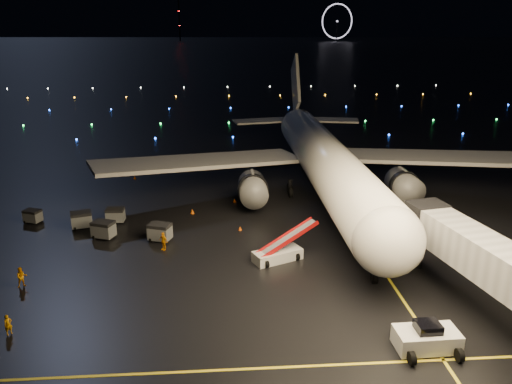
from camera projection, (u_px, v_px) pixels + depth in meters
The scene contains 21 objects.
ground at pixel (224, 61), 326.39m from camera, with size 2000.00×2000.00×0.00m, color black.
lane_centre at pixel (351, 223), 57.54m from camera, with size 0.25×80.00×0.02m, color yellow.
lane_cross at pixel (192, 372), 32.74m from camera, with size 60.00×0.25×0.02m, color yellow.
airliner at pixel (321, 130), 65.98m from camera, with size 59.99×56.99×17.00m, color silver, non-canonical shape.
pushback_tug at pixel (427, 336), 34.76m from camera, with size 4.37×2.29×2.08m, color silver.
belt_loader at pixel (278, 244), 47.80m from camera, with size 6.97×1.90×3.38m, color silver, non-canonical shape.
crew_a at pixel (8, 325), 36.52m from camera, with size 0.57×0.38×1.57m, color #FFA208.
crew_b at pixel (22, 277), 43.17m from camera, with size 0.89×0.69×1.83m, color #FFA208.
crew_c at pixel (163, 241), 50.30m from camera, with size 1.11×0.46×1.90m, color #FFA208.
safety_cone_0 at pixel (240, 228), 55.37m from camera, with size 0.40×0.40×0.45m, color #F65A05.
safety_cone_1 at pixel (235, 200), 64.14m from camera, with size 0.43×0.43×0.49m, color #F65A05.
safety_cone_2 at pixel (192, 211), 60.29m from camera, with size 0.48×0.48×0.55m, color #F65A05.
safety_cone_3 at pixel (135, 177), 73.84m from camera, with size 0.44×0.44×0.50m, color #F65A05.
ferris_wheel at pixel (337, 23), 727.01m from camera, with size 50.00×4.00×52.00m, color black, non-canonical shape.
radio_mast at pixel (179, 18), 728.54m from camera, with size 1.80×1.80×64.00m, color black.
taxiway_lights at pixel (230, 105), 142.78m from camera, with size 164.00×92.00×0.36m, color black, non-canonical shape.
baggage_cart_0 at pixel (160, 232), 52.43m from camera, with size 2.24×1.56×1.90m, color gray.
baggage_cart_1 at pixel (115, 215), 57.36m from camera, with size 2.01×1.41×1.71m, color gray.
baggage_cart_2 at pixel (81, 220), 55.77m from camera, with size 2.22×1.56×1.89m, color gray.
baggage_cart_3 at pixel (104, 230), 53.11m from camera, with size 2.22×1.55×1.88m, color gray.
baggage_cart_4 at pixel (33, 216), 57.34m from camera, with size 1.82×1.27×1.54m, color gray.
Camera 1 is at (-2.74, -37.55, 21.58)m, focal length 35.00 mm.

